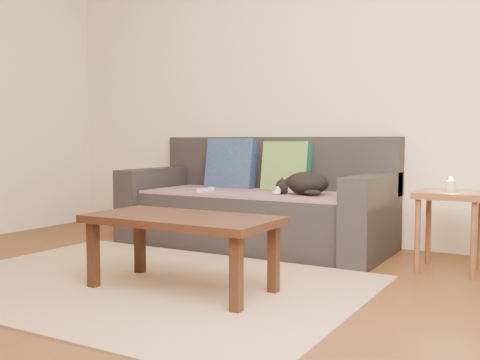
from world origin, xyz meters
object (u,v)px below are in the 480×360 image
Objects in this scene: sofa at (258,207)px; coffee_table at (182,225)px; wii_remote_b at (203,190)px; side_table at (450,206)px; wii_remote_a at (208,190)px; cat at (305,184)px.

sofa is 1.46m from coffee_table.
wii_remote_b is 0.29× the size of side_table.
sofa reaches higher than coffee_table.
sofa is 14.00× the size of wii_remote_a.
coffee_table is at bearing -160.22° from wii_remote_b.
cat is 1.03m from side_table.
sofa is 1.50m from side_table.
sofa is at bearing 173.29° from side_table.
wii_remote_b is at bearing 118.28° from coffee_table.
wii_remote_b is 1.27m from coffee_table.
wii_remote_a is at bearing -151.94° from cat.
cat is at bearing 82.26° from coffee_table.
coffee_table is (-1.20, -1.25, -0.05)m from side_table.
side_table is (1.03, -0.04, -0.10)m from cat.
cat is 2.90× the size of wii_remote_b.
sofa is 4.08× the size of side_table.
sofa reaches higher than side_table.
cat is at bearing -85.33° from wii_remote_b.
wii_remote_a is 0.14× the size of coffee_table.
side_table reaches higher than coffee_table.
side_table is 1.74m from coffee_table.
wii_remote_a is at bearing -19.19° from wii_remote_b.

